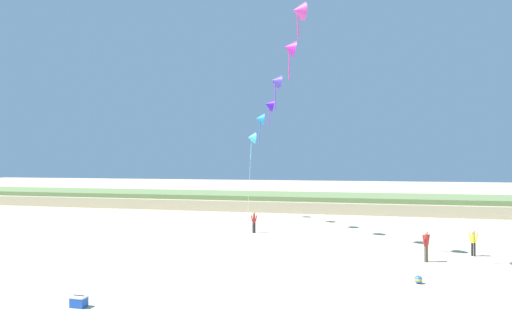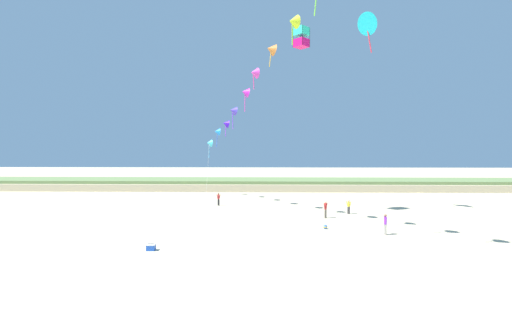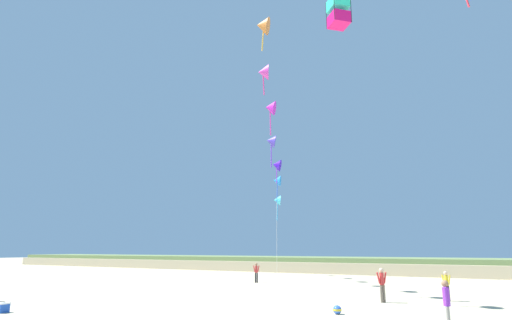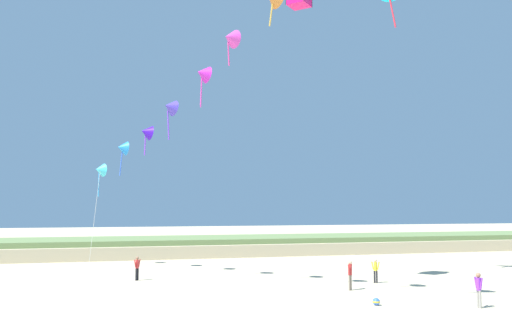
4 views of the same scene
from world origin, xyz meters
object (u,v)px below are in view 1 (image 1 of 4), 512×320
(person_near_right, at_px, (426,244))
(beach_ball, at_px, (418,280))
(person_mid_center, at_px, (473,241))
(person_near_left, at_px, (254,221))
(beach_cooler, at_px, (79,301))

(person_near_right, xyz_separation_m, beach_ball, (-0.87, -4.82, -0.82))
(person_mid_center, xyz_separation_m, beach_ball, (-3.74, -7.16, -0.71))
(person_near_left, distance_m, beach_ball, 16.58)
(person_mid_center, bearing_deg, person_near_right, -140.89)
(beach_ball, bearing_deg, beach_cooler, -152.41)
(beach_cooler, bearing_deg, person_near_left, 84.21)
(person_near_left, height_order, beach_ball, person_near_left)
(person_mid_center, xyz_separation_m, beach_cooler, (-16.61, -13.88, -0.67))
(person_mid_center, relative_size, beach_ball, 4.23)
(beach_cooler, bearing_deg, person_mid_center, 39.89)
(person_near_right, relative_size, beach_ball, 4.77)
(person_near_left, xyz_separation_m, beach_cooler, (-1.94, -19.17, -0.69))
(beach_ball, bearing_deg, person_mid_center, 62.44)
(person_near_right, distance_m, beach_ball, 4.97)
(person_mid_center, height_order, beach_ball, person_mid_center)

